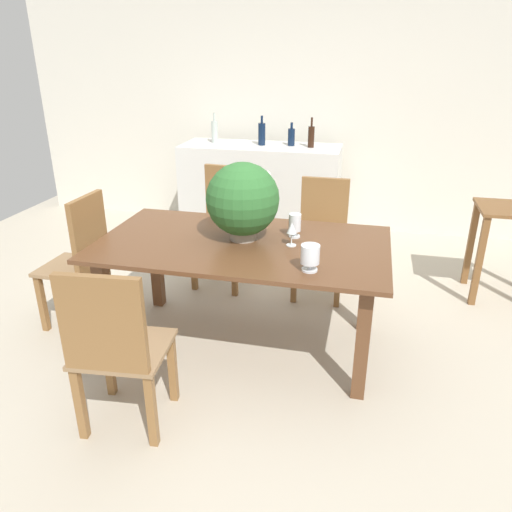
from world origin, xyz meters
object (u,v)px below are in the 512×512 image
(crystal_vase_center_near, at_px, (310,255))
(wine_bottle_clear, at_px, (262,134))
(wine_bottle_tall, at_px, (291,137))
(side_table, at_px, (509,234))
(chair_near_left, at_px, (115,345))
(wine_glass, at_px, (292,229))
(chair_head_end, at_px, (82,257))
(kitchen_counter, at_px, (260,192))
(wine_bottle_green, at_px, (311,136))
(crystal_vase_left, at_px, (295,224))
(flower_centerpiece, at_px, (243,200))
(dining_table, at_px, (243,258))
(chair_far_left, at_px, (225,220))
(chair_far_right, at_px, (322,231))
(wine_bottle_dark, at_px, (215,131))

(crystal_vase_center_near, bearing_deg, wine_bottle_clear, 108.54)
(wine_bottle_tall, height_order, side_table, wine_bottle_tall)
(chair_near_left, relative_size, wine_glass, 6.27)
(chair_near_left, distance_m, side_table, 3.15)
(wine_bottle_clear, bearing_deg, wine_bottle_tall, 6.64)
(chair_head_end, height_order, crystal_vase_center_near, chair_head_end)
(kitchen_counter, relative_size, wine_bottle_green, 5.60)
(crystal_vase_center_near, xyz_separation_m, wine_bottle_clear, (-0.83, 2.48, 0.26))
(crystal_vase_left, distance_m, wine_glass, 0.16)
(chair_near_left, bearing_deg, kitchen_counter, -96.28)
(flower_centerpiece, distance_m, wine_bottle_clear, 2.11)
(crystal_vase_left, xyz_separation_m, wine_bottle_clear, (-0.66, 1.97, 0.26))
(dining_table, bearing_deg, flower_centerpiece, 99.32)
(chair_far_left, xyz_separation_m, crystal_vase_left, (0.73, -0.81, 0.30))
(dining_table, height_order, wine_bottle_clear, wine_bottle_clear)
(chair_far_right, height_order, kitchen_counter, kitchen_counter)
(dining_table, distance_m, chair_far_left, 1.06)
(crystal_vase_center_near, xyz_separation_m, wine_bottle_dark, (-1.34, 2.50, 0.26))
(chair_far_left, height_order, crystal_vase_center_near, chair_far_left)
(wine_bottle_clear, bearing_deg, chair_far_right, -56.46)
(flower_centerpiece, bearing_deg, wine_glass, -7.85)
(crystal_vase_left, distance_m, crystal_vase_center_near, 0.54)
(chair_far_left, distance_m, wine_glass, 1.25)
(flower_centerpiece, distance_m, wine_glass, 0.36)
(chair_near_left, distance_m, crystal_vase_center_near, 1.14)
(flower_centerpiece, relative_size, crystal_vase_left, 3.16)
(kitchen_counter, relative_size, side_table, 2.13)
(wine_bottle_clear, distance_m, side_table, 2.50)
(dining_table, relative_size, wine_bottle_green, 6.37)
(kitchen_counter, distance_m, wine_bottle_clear, 0.62)
(flower_centerpiece, height_order, wine_bottle_clear, wine_bottle_clear)
(chair_far_right, distance_m, wine_glass, 1.03)
(chair_far_left, bearing_deg, kitchen_counter, 91.98)
(chair_head_end, relative_size, wine_glass, 6.43)
(kitchen_counter, bearing_deg, flower_centerpiece, -80.41)
(dining_table, distance_m, wine_bottle_green, 2.18)
(dining_table, height_order, crystal_vase_left, crystal_vase_left)
(wine_glass, height_order, wine_bottle_dark, wine_bottle_dark)
(crystal_vase_left, relative_size, wine_glass, 1.03)
(wine_bottle_dark, bearing_deg, chair_head_end, -98.67)
(dining_table, distance_m, crystal_vase_left, 0.41)
(crystal_vase_left, height_order, kitchen_counter, kitchen_counter)
(crystal_vase_left, bearing_deg, kitchen_counter, 109.00)
(dining_table, height_order, flower_centerpiece, flower_centerpiece)
(wine_bottle_green, bearing_deg, crystal_vase_left, -85.52)
(chair_far_right, height_order, wine_bottle_clear, wine_bottle_clear)
(chair_near_left, bearing_deg, wine_bottle_clear, -96.40)
(crystal_vase_left, bearing_deg, wine_bottle_green, 94.48)
(chair_far_left, bearing_deg, wine_bottle_green, 68.29)
(dining_table, bearing_deg, side_table, 31.97)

